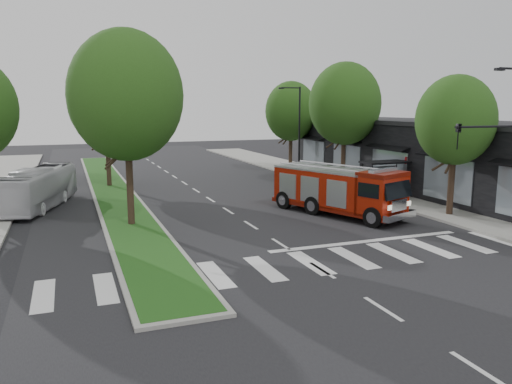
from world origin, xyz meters
The scene contains 14 objects.
ground centered at (0.00, 0.00, 0.00)m, with size 140.00×140.00×0.00m, color black.
sidewalk_right centered at (12.50, 10.00, 0.07)m, with size 5.00×80.00×0.15m, color gray.
median centered at (-6.00, 18.00, 0.08)m, with size 3.00×50.00×0.15m.
storefront_row centered at (17.00, 10.00, 2.50)m, with size 8.00×30.00×5.00m, color black.
bus_shelter centered at (11.20, 8.15, 2.04)m, with size 3.20×1.60×2.61m.
tree_right_near centered at (11.50, 2.00, 5.51)m, with size 4.40×4.40×8.05m.
tree_right_mid centered at (11.50, 14.00, 6.49)m, with size 5.60×5.60×9.72m.
tree_right_far centered at (11.50, 24.00, 5.84)m, with size 5.00×5.00×8.73m.
tree_median_near centered at (-6.00, 6.00, 6.81)m, with size 5.80×5.80×10.16m.
tree_median_far centered at (-6.00, 20.00, 6.49)m, with size 5.60×5.60×9.72m.
streetlight_right_near centered at (9.61, -3.50, 4.67)m, with size 4.08×0.22×8.00m.
streetlight_right_far centered at (10.35, 20.00, 4.48)m, with size 2.11×0.20×8.00m.
fire_engine centered at (5.69, 4.74, 1.44)m, with size 5.46×8.98×2.99m.
city_bus centered at (-10.76, 13.06, 1.27)m, with size 2.13×9.09×2.53m, color silver.
Camera 1 is at (-8.96, -20.40, 6.25)m, focal length 35.00 mm.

